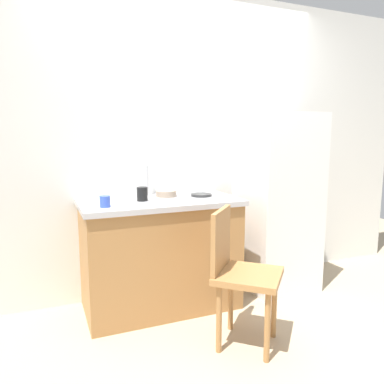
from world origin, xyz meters
name	(u,v)px	position (x,y,z in m)	size (l,w,h in m)	color
ground_plane	(236,337)	(0.00, 0.00, 0.00)	(8.00, 8.00, 0.00)	tan
back_wall	(182,145)	(0.00, 1.00, 1.28)	(4.80, 0.10, 2.56)	silver
cabinet_base	(160,256)	(-0.33, 0.65, 0.41)	(1.17, 0.60, 0.83)	#A87542
countertop	(160,202)	(-0.33, 0.65, 0.85)	(1.21, 0.64, 0.04)	#B7B7BC
faucet	(147,181)	(-0.35, 0.90, 0.99)	(0.02, 0.02, 0.24)	#B7B7BC
refrigerator	(277,202)	(0.77, 0.66, 0.77)	(0.60, 0.58, 1.55)	white
chair	(239,270)	(-0.02, -0.05, 0.50)	(0.57, 0.57, 0.89)	#A87542
terracotta_bowl	(166,193)	(-0.23, 0.76, 0.89)	(0.17, 0.17, 0.05)	gray
hotplate	(201,195)	(0.04, 0.67, 0.88)	(0.17, 0.17, 0.02)	#2D2D2D
cup_blue	(105,201)	(-0.77, 0.50, 0.91)	(0.07, 0.07, 0.08)	blue
cup_black	(142,194)	(-0.47, 0.64, 0.92)	(0.08, 0.08, 0.10)	black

